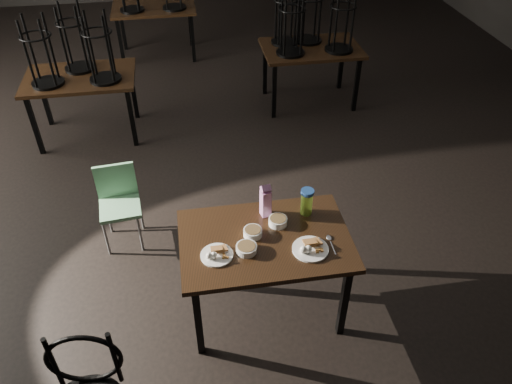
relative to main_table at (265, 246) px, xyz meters
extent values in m
plane|color=black|center=(-0.23, 1.78, -0.67)|extent=(12.00, 12.00, 0.00)
cube|color=black|center=(0.00, 0.00, 0.06)|extent=(1.20, 0.80, 0.04)
cube|color=black|center=(-0.52, -0.32, -0.32)|extent=(0.05, 0.05, 0.71)
cube|color=black|center=(0.52, -0.32, -0.32)|extent=(0.05, 0.05, 0.71)
cube|color=black|center=(-0.52, 0.32, -0.32)|extent=(0.05, 0.05, 0.71)
cube|color=black|center=(0.52, 0.32, -0.32)|extent=(0.05, 0.05, 0.71)
cylinder|color=white|center=(-0.35, -0.11, 0.09)|extent=(0.22, 0.22, 0.01)
cube|color=#A06639|center=(-0.35, -0.08, 0.13)|extent=(0.08, 0.08, 0.04)
cube|color=#A06639|center=(-0.32, -0.08, 0.13)|extent=(0.09, 0.09, 0.03)
ellipsoid|color=white|center=(-0.40, -0.14, 0.12)|extent=(0.04, 0.04, 0.05)
ellipsoid|color=white|center=(-0.37, -0.14, 0.12)|extent=(0.04, 0.04, 0.05)
cylinder|color=white|center=(0.28, -0.16, 0.09)|extent=(0.25, 0.25, 0.02)
cube|color=#A06639|center=(0.29, -0.12, 0.14)|extent=(0.09, 0.09, 0.04)
cube|color=#A06639|center=(0.32, -0.12, 0.14)|extent=(0.10, 0.10, 0.03)
ellipsoid|color=white|center=(0.22, -0.19, 0.12)|extent=(0.05, 0.05, 0.06)
ellipsoid|color=white|center=(0.26, -0.19, 0.12)|extent=(0.05, 0.05, 0.06)
cylinder|color=white|center=(-0.08, 0.05, 0.10)|extent=(0.13, 0.13, 0.05)
cylinder|color=brown|center=(-0.08, 0.05, 0.12)|extent=(0.11, 0.11, 0.01)
cylinder|color=white|center=(0.12, 0.13, 0.11)|extent=(0.14, 0.14, 0.05)
cylinder|color=brown|center=(0.12, 0.13, 0.12)|extent=(0.12, 0.12, 0.01)
cylinder|color=white|center=(-0.15, -0.10, 0.10)|extent=(0.14, 0.14, 0.05)
cylinder|color=brown|center=(-0.15, -0.10, 0.12)|extent=(0.12, 0.12, 0.01)
cube|color=#921A81|center=(0.05, 0.25, 0.19)|extent=(0.08, 0.08, 0.22)
cube|color=#921A81|center=(0.05, 0.25, 0.32)|extent=(0.08, 0.08, 0.07)
cylinder|color=#A2DF41|center=(0.35, 0.22, 0.17)|extent=(0.10, 0.10, 0.18)
cylinder|color=navy|center=(0.35, 0.22, 0.28)|extent=(0.11, 0.11, 0.03)
ellipsoid|color=silver|center=(0.44, -0.07, 0.08)|extent=(0.04, 0.06, 0.01)
cube|color=silver|center=(0.44, -0.17, 0.08)|extent=(0.01, 0.13, 0.00)
torus|color=black|center=(-1.16, -0.76, 0.05)|extent=(0.43, 0.06, 0.43)
cube|color=#69A377|center=(-1.10, 0.94, -0.27)|extent=(0.38, 0.38, 0.04)
cube|color=#69A377|center=(-1.11, 1.09, -0.09)|extent=(0.34, 0.06, 0.32)
cylinder|color=slate|center=(-1.24, 0.79, -0.47)|extent=(0.02, 0.02, 0.40)
cylinder|color=slate|center=(-0.95, 0.79, -0.47)|extent=(0.02, 0.02, 0.40)
cylinder|color=slate|center=(-1.24, 1.08, -0.47)|extent=(0.02, 0.02, 0.40)
cylinder|color=slate|center=(-0.95, 1.08, -0.47)|extent=(0.02, 0.02, 0.40)
cube|color=black|center=(-1.57, 2.86, 0.06)|extent=(1.20, 0.80, 0.04)
cube|color=black|center=(-2.09, 2.54, -0.32)|extent=(0.05, 0.05, 0.71)
cube|color=black|center=(-1.05, 2.54, -0.32)|extent=(0.05, 0.05, 0.71)
cube|color=black|center=(-2.09, 3.18, -0.32)|extent=(0.05, 0.05, 0.71)
cube|color=black|center=(-1.05, 3.18, -0.32)|extent=(0.05, 0.05, 0.71)
cylinder|color=black|center=(-1.87, 2.71, 0.09)|extent=(0.34, 0.34, 0.03)
torus|color=black|center=(-1.87, 2.71, 0.59)|extent=(0.32, 0.32, 0.02)
cylinder|color=black|center=(-1.78, 2.81, 0.46)|extent=(0.03, 0.03, 0.70)
cylinder|color=black|center=(-1.97, 2.81, 0.46)|extent=(0.03, 0.03, 0.70)
cylinder|color=black|center=(-1.97, 2.61, 0.46)|extent=(0.03, 0.03, 0.70)
cylinder|color=black|center=(-1.78, 2.61, 0.46)|extent=(0.03, 0.03, 0.70)
cylinder|color=black|center=(-1.27, 2.71, 0.09)|extent=(0.34, 0.34, 0.03)
torus|color=black|center=(-1.27, 2.71, 0.59)|extent=(0.32, 0.32, 0.02)
cylinder|color=black|center=(-1.18, 2.81, 0.46)|extent=(0.03, 0.03, 0.70)
cylinder|color=black|center=(-1.37, 2.81, 0.46)|extent=(0.03, 0.03, 0.70)
cylinder|color=black|center=(-1.37, 2.61, 0.46)|extent=(0.03, 0.03, 0.70)
cylinder|color=black|center=(-1.18, 2.61, 0.46)|extent=(0.03, 0.03, 0.70)
cylinder|color=black|center=(-1.57, 3.04, 0.09)|extent=(0.34, 0.34, 0.03)
torus|color=black|center=(-1.57, 3.04, 0.59)|extent=(0.32, 0.32, 0.02)
cylinder|color=black|center=(-1.48, 3.14, 0.46)|extent=(0.03, 0.03, 0.70)
cylinder|color=black|center=(-1.67, 3.14, 0.46)|extent=(0.03, 0.03, 0.70)
cylinder|color=black|center=(-1.67, 2.94, 0.46)|extent=(0.03, 0.03, 0.70)
cylinder|color=black|center=(-1.48, 2.94, 0.46)|extent=(0.03, 0.03, 0.70)
cube|color=black|center=(1.15, 3.22, 0.06)|extent=(1.20, 0.80, 0.04)
cube|color=black|center=(0.63, 2.90, -0.32)|extent=(0.05, 0.05, 0.71)
cube|color=black|center=(1.67, 2.90, -0.32)|extent=(0.05, 0.05, 0.71)
cube|color=black|center=(0.63, 3.54, -0.32)|extent=(0.05, 0.05, 0.71)
cube|color=black|center=(1.67, 3.54, -0.32)|extent=(0.05, 0.05, 0.71)
cylinder|color=black|center=(0.85, 3.07, 0.09)|extent=(0.34, 0.34, 0.03)
torus|color=black|center=(0.85, 3.07, 0.59)|extent=(0.32, 0.32, 0.02)
cylinder|color=black|center=(0.95, 3.17, 0.46)|extent=(0.03, 0.03, 0.70)
cylinder|color=black|center=(0.75, 3.17, 0.46)|extent=(0.03, 0.03, 0.70)
cylinder|color=black|center=(0.75, 2.97, 0.46)|extent=(0.03, 0.03, 0.70)
cylinder|color=black|center=(0.95, 2.97, 0.46)|extent=(0.03, 0.03, 0.70)
cylinder|color=black|center=(1.45, 3.07, 0.09)|extent=(0.34, 0.34, 0.03)
torus|color=black|center=(1.45, 3.07, 0.59)|extent=(0.32, 0.32, 0.02)
cylinder|color=black|center=(1.55, 3.17, 0.46)|extent=(0.03, 0.03, 0.70)
cylinder|color=black|center=(1.35, 3.17, 0.46)|extent=(0.03, 0.03, 0.70)
cylinder|color=black|center=(1.35, 2.97, 0.46)|extent=(0.03, 0.03, 0.70)
cylinder|color=black|center=(1.55, 2.97, 0.46)|extent=(0.03, 0.03, 0.70)
cylinder|color=black|center=(1.15, 3.40, 0.09)|extent=(0.34, 0.34, 0.03)
cylinder|color=black|center=(1.25, 3.50, 0.46)|extent=(0.03, 0.03, 0.70)
cylinder|color=black|center=(1.05, 3.50, 0.46)|extent=(0.03, 0.03, 0.70)
cylinder|color=black|center=(1.05, 3.30, 0.46)|extent=(0.03, 0.03, 0.70)
cylinder|color=black|center=(1.25, 3.30, 0.46)|extent=(0.03, 0.03, 0.70)
cylinder|color=black|center=(0.85, 3.40, 0.09)|extent=(0.34, 0.34, 0.03)
torus|color=black|center=(0.85, 3.40, 0.59)|extent=(0.32, 0.32, 0.02)
cylinder|color=black|center=(0.95, 3.50, 0.46)|extent=(0.03, 0.03, 0.70)
cylinder|color=black|center=(0.75, 3.50, 0.46)|extent=(0.03, 0.03, 0.70)
cylinder|color=black|center=(0.75, 3.30, 0.46)|extent=(0.03, 0.03, 0.70)
cylinder|color=black|center=(0.95, 3.30, 0.46)|extent=(0.03, 0.03, 0.70)
cube|color=black|center=(-0.76, 5.05, 0.06)|extent=(1.20, 0.80, 0.04)
cube|color=black|center=(-1.28, 4.73, -0.32)|extent=(0.05, 0.05, 0.71)
cube|color=black|center=(-0.24, 4.73, -0.32)|extent=(0.05, 0.05, 0.71)
cube|color=black|center=(-1.28, 5.37, -0.32)|extent=(0.05, 0.05, 0.71)
cube|color=black|center=(-0.24, 5.37, -0.32)|extent=(0.05, 0.05, 0.71)
cylinder|color=black|center=(-1.06, 4.90, 0.09)|extent=(0.34, 0.34, 0.03)
cylinder|color=black|center=(-0.46, 4.90, 0.09)|extent=(0.34, 0.34, 0.03)
camera|label=1|loc=(-0.47, -2.47, 2.51)|focal=35.00mm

